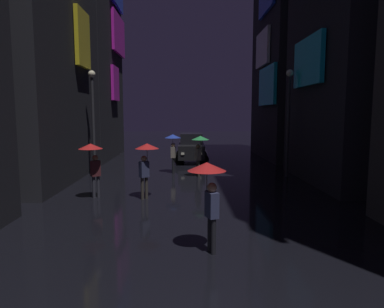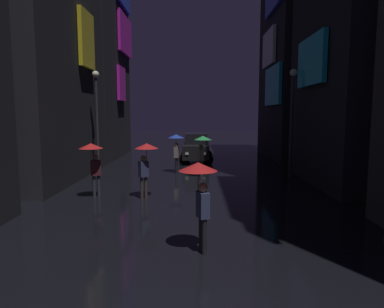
{
  "view_description": "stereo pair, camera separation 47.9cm",
  "coord_description": "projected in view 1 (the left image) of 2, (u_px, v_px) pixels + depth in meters",
  "views": [
    {
      "loc": [
        -0.32,
        -3.3,
        3.24
      ],
      "look_at": [
        0.0,
        10.35,
        1.63
      ],
      "focal_mm": 32.0,
      "sensor_mm": 36.0,
      "label": 1
    },
    {
      "loc": [
        0.16,
        -3.31,
        3.24
      ],
      "look_at": [
        0.0,
        10.35,
        1.63
      ],
      "focal_mm": 32.0,
      "sensor_mm": 36.0,
      "label": 2
    }
  ],
  "objects": [
    {
      "name": "streetlamp_left_far",
      "position": [
        93.0,
        111.0,
        17.56
      ],
      "size": [
        0.36,
        0.36,
        5.43
      ],
      "color": "#2D2D33",
      "rests_on": "ground"
    },
    {
      "name": "pedestrian_midstreet_left_red",
      "position": [
        208.0,
        182.0,
        7.92
      ],
      "size": [
        0.9,
        0.9,
        2.12
      ],
      "color": "black",
      "rests_on": "ground"
    },
    {
      "name": "streetlamp_right_far",
      "position": [
        289.0,
        110.0,
        17.37
      ],
      "size": [
        0.36,
        0.36,
        5.45
      ],
      "color": "#2D2D33",
      "rests_on": "ground"
    },
    {
      "name": "pedestrian_foreground_right_green",
      "position": [
        200.0,
        145.0,
        17.52
      ],
      "size": [
        0.9,
        0.9,
        2.12
      ],
      "color": "#38332D",
      "rests_on": "ground"
    },
    {
      "name": "building_left_far",
      "position": [
        83.0,
        14.0,
        24.25
      ],
      "size": [
        4.25,
        8.21,
        20.55
      ],
      "color": "black",
      "rests_on": "ground"
    },
    {
      "name": "pedestrian_foreground_left_red",
      "position": [
        146.0,
        155.0,
        12.97
      ],
      "size": [
        0.9,
        0.9,
        2.12
      ],
      "color": "#38332D",
      "rests_on": "ground"
    },
    {
      "name": "pedestrian_far_right_blue",
      "position": [
        173.0,
        143.0,
        18.7
      ],
      "size": [
        0.9,
        0.9,
        2.12
      ],
      "color": "black",
      "rests_on": "ground"
    },
    {
      "name": "car_distant",
      "position": [
        191.0,
        148.0,
        23.31
      ],
      "size": [
        2.3,
        4.17,
        1.92
      ],
      "color": "black",
      "rests_on": "ground"
    },
    {
      "name": "building_right_far",
      "position": [
        292.0,
        23.0,
        24.67
      ],
      "size": [
        4.25,
        8.28,
        19.45
      ],
      "color": "black",
      "rests_on": "ground"
    },
    {
      "name": "pedestrian_near_crossing_red",
      "position": [
        92.0,
        155.0,
        12.99
      ],
      "size": [
        0.9,
        0.9,
        2.12
      ],
      "color": "#2D2D38",
      "rests_on": "ground"
    }
  ]
}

